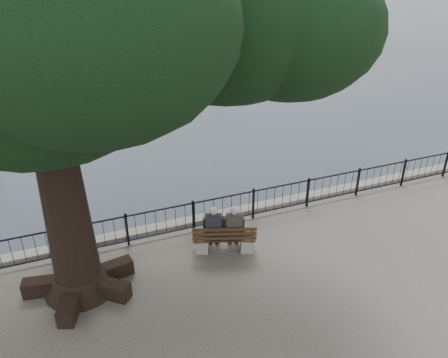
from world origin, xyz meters
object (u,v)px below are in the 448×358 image
bench (224,241)px  tree (80,12)px  lion_monument (96,11)px  person_right (234,229)px  person_left (214,229)px

bench → tree: bearing=179.8°
bench → lion_monument: lion_monument is taller
person_right → lion_monument: lion_monument is taller
bench → tree: (-3.04, 0.01, 6.25)m
person_left → tree: 6.53m
bench → lion_monument: (2.50, 48.72, 0.97)m
person_right → lion_monument: size_ratio=0.16×
person_left → lion_monument: (2.75, 48.52, 0.61)m
tree → lion_monument: tree is taller
person_right → tree: (-3.33, 0.01, 5.90)m
tree → lion_monument: (5.54, 48.71, -5.29)m
bench → lion_monument: bearing=87.1°
person_left → tree: bearing=-176.2°
person_left → person_right: bearing=-19.8°
bench → person_left: 0.48m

